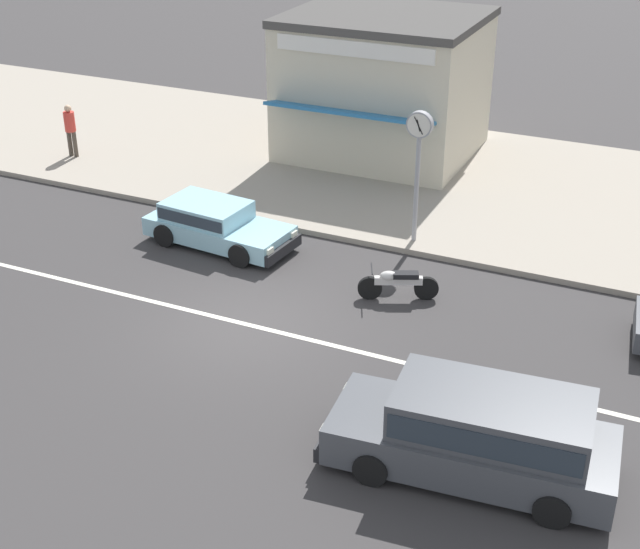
# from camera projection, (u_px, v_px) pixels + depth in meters

# --- Properties ---
(ground_plane) EXTENTS (160.00, 160.00, 0.00)m
(ground_plane) POSITION_uv_depth(u_px,v_px,m) (246.00, 324.00, 19.41)
(ground_plane) COLOR #383535
(lane_centre_stripe) EXTENTS (50.40, 0.14, 0.01)m
(lane_centre_stripe) POSITION_uv_depth(u_px,v_px,m) (246.00, 324.00, 19.41)
(lane_centre_stripe) COLOR silver
(lane_centre_stripe) RESTS_ON ground
(kerb_strip) EXTENTS (68.00, 10.00, 0.15)m
(kerb_strip) POSITION_uv_depth(u_px,v_px,m) (399.00, 174.00, 27.20)
(kerb_strip) COLOR #9E9384
(kerb_strip) RESTS_ON ground
(minivan_dark_grey_0) EXTENTS (4.99, 2.28, 1.56)m
(minivan_dark_grey_0) POSITION_uv_depth(u_px,v_px,m) (480.00, 431.00, 14.71)
(minivan_dark_grey_0) COLOR #47494F
(minivan_dark_grey_0) RESTS_ON ground
(hatchback_pale_blue_4) EXTENTS (3.99, 1.99, 1.10)m
(hatchback_pale_blue_4) POSITION_uv_depth(u_px,v_px,m) (215.00, 223.00, 22.76)
(hatchback_pale_blue_4) COLOR #93C6D6
(hatchback_pale_blue_4) RESTS_ON ground
(motorcycle_2) EXTENTS (1.73, 0.93, 0.80)m
(motorcycle_2) POSITION_uv_depth(u_px,v_px,m) (397.00, 283.00, 20.22)
(motorcycle_2) COLOR black
(motorcycle_2) RESTS_ON ground
(street_clock) EXTENTS (0.65, 0.22, 3.40)m
(street_clock) POSITION_uv_depth(u_px,v_px,m) (419.00, 145.00, 21.70)
(street_clock) COLOR #9E9EA3
(street_clock) RESTS_ON kerb_strip
(pedestrian_near_clock) EXTENTS (0.34, 0.34, 1.68)m
(pedestrian_near_clock) POSITION_uv_depth(u_px,v_px,m) (70.00, 127.00, 27.95)
(pedestrian_near_clock) COLOR #4C4238
(pedestrian_near_clock) RESTS_ON kerb_strip
(shopfront_mid_block) EXTENTS (5.78, 5.80, 4.36)m
(shopfront_mid_block) POSITION_uv_depth(u_px,v_px,m) (384.00, 84.00, 27.86)
(shopfront_mid_block) COLOR beige
(shopfront_mid_block) RESTS_ON kerb_strip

